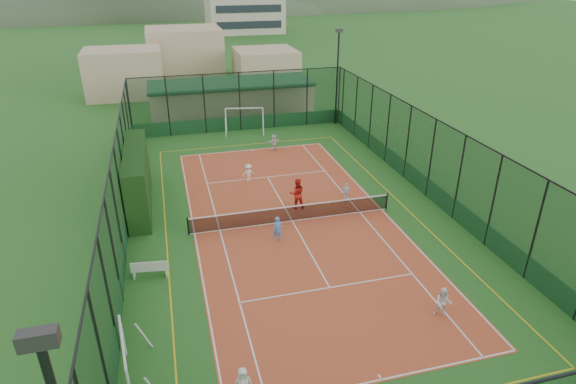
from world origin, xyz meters
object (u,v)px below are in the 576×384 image
object	(u,v)px
child_far_left	(248,173)
child_far_back	(274,142)
white_bench	(150,268)
futsal_goal_far	(245,120)
futsal_goal_near	(126,361)
coach	(297,193)
clubhouse	(231,98)
child_near_right	(443,303)
child_far_right	(346,192)
child_near_mid	(278,229)
floodlight_ne	(337,78)
child_near_left	(243,384)

from	to	relation	value
child_far_left	child_far_back	world-z (taller)	child_far_back
white_bench	futsal_goal_far	size ratio (longest dim) A/B	0.51
futsal_goal_near	coach	size ratio (longest dim) A/B	1.51
child_far_back	coach	size ratio (longest dim) A/B	0.67
futsal_goal_far	coach	bearing A→B (deg)	-77.42
clubhouse	child_near_right	size ratio (longest dim) A/B	11.01
white_bench	coach	world-z (taller)	coach
white_bench	clubhouse	bearing A→B (deg)	80.72
white_bench	child_far_back	world-z (taller)	child_far_back
child_far_right	white_bench	bearing A→B (deg)	42.20
futsal_goal_far	child_far_right	bearing A→B (deg)	-65.62
futsal_goal_near	child_far_right	xyz separation A→B (m)	(12.38, 11.19, -0.29)
child_near_mid	futsal_goal_near	bearing A→B (deg)	-126.18
futsal_goal_far	child_far_left	bearing A→B (deg)	-88.15
child_far_left	futsal_goal_near	bearing A→B (deg)	66.05
child_near_right	child_far_back	xyz separation A→B (m)	(-2.18, 20.82, -0.06)
clubhouse	floodlight_ne	bearing A→B (deg)	-32.12
clubhouse	futsal_goal_near	world-z (taller)	clubhouse
white_bench	child_far_left	bearing A→B (deg)	63.59
white_bench	futsal_goal_near	xyz separation A→B (m)	(-0.77, -6.21, 0.44)
white_bench	coach	bearing A→B (deg)	38.01
white_bench	futsal_goal_far	bearing A→B (deg)	75.65
futsal_goal_far	clubhouse	bearing A→B (deg)	103.07
child_near_left	futsal_goal_far	bearing A→B (deg)	75.77
white_bench	futsal_goal_far	xyz separation A→B (m)	(8.03, 19.76, 0.58)
white_bench	child_far_back	bearing A→B (deg)	65.31
child_near_left	coach	distance (m)	14.06
child_near_left	child_near_right	distance (m)	8.88
child_far_left	coach	bearing A→B (deg)	115.60
clubhouse	coach	xyz separation A→B (m)	(0.70, -20.48, -0.62)
white_bench	child_near_right	distance (m)	13.07
child_near_mid	child_far_left	bearing A→B (deg)	97.42
floodlight_ne	clubhouse	distance (m)	10.47
clubhouse	child_near_mid	size ratio (longest dim) A/B	11.16
child_near_right	child_near_mid	bearing A→B (deg)	159.62
floodlight_ne	white_bench	world-z (taller)	floodlight_ne
coach	child_near_mid	bearing A→B (deg)	66.61
futsal_goal_near	child_near_right	xyz separation A→B (m)	(12.39, 0.24, -0.22)
clubhouse	child_far_right	xyz separation A→B (m)	(3.82, -20.46, -0.95)
white_bench	child_near_right	bearing A→B (deg)	-19.41
child_far_right	child_far_back	size ratio (longest dim) A/B	0.99
white_bench	coach	size ratio (longest dim) A/B	0.90
child_far_back	floodlight_ne	bearing A→B (deg)	-161.75
child_near_left	child_far_back	distance (m)	23.72
futsal_goal_far	child_near_mid	distance (m)	18.19
futsal_goal_far	futsal_goal_near	bearing A→B (deg)	-97.97
futsal_goal_far	child_near_right	size ratio (longest dim) A/B	2.37
floodlight_ne	futsal_goal_near	bearing A→B (deg)	-123.18
clubhouse	child_near_left	world-z (taller)	clubhouse
child_near_mid	child_far_left	world-z (taller)	child_near_mid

